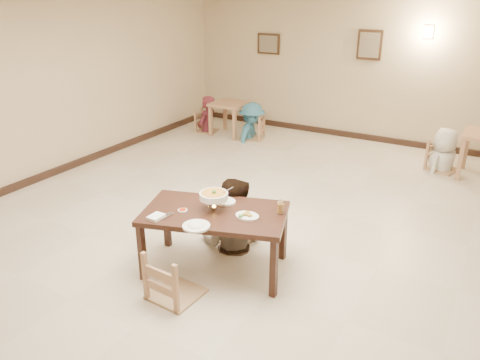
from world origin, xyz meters
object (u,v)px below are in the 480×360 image
Objects in this scene: bg_table_left at (230,109)px; drink_glass at (281,208)px; main_diner at (232,179)px; curry_warmer at (214,196)px; chair_far at (235,209)px; bg_chair_ll at (207,111)px; bg_chair_lr at (252,116)px; bg_diner_a at (206,96)px; chair_near at (174,252)px; bg_chair_rl at (446,143)px; bg_diner_b at (252,103)px; main_table at (215,218)px; bg_diner_c at (449,128)px.

drink_glass is at bearing -52.99° from bg_table_left.
curry_warmer is at bearing 86.61° from main_diner.
chair_far is 5.08m from bg_chair_ll.
drink_glass is 5.22m from bg_chair_lr.
chair_near is at bearing 28.32° from bg_diner_a.
bg_diner_b is (-3.92, -0.06, 0.28)m from bg_chair_rl.
drink_glass is at bearing 8.19° from main_table.
drink_glass is 0.20× the size of bg_table_left.
main_table is 11.94× the size of drink_glass.
main_table is 1.12× the size of bg_diner_b.
bg_chair_rl reaches higher than bg_chair_lr.
chair_near is 2.97× the size of curry_warmer.
bg_chair_ll is (-3.93, 4.39, -0.34)m from drink_glass.
curry_warmer is (-0.03, 0.03, 0.25)m from main_table.
chair_far is at bearing 100.13° from curry_warmer.
bg_table_left is (-2.69, 4.76, -0.07)m from main_table.
chair_far is 0.86× the size of bg_chair_lr.
bg_table_left is (-2.54, 4.06, 0.15)m from chair_far.
main_diner reaches higher than curry_warmer.
curry_warmer is 0.38× the size of bg_chair_ll.
chair_near is 0.69× the size of bg_diner_c.
curry_warmer is at bearing -155.97° from bg_chair_ll.
chair_far reaches higher than main_table.
bg_diner_c is at bearing -99.74° from bg_chair_ll.
chair_near is 6.25m from bg_diner_a.
bg_diner_c is (1.96, 4.09, 0.34)m from chair_far.
bg_diner_c reaches higher than chair_near.
bg_chair_rl is at bearing 51.45° from main_table.
main_diner is 5.19m from bg_chair_ll.
drink_glass is 5.89m from bg_diner_a.
bg_table_left is at bearing 78.99° from bg_diner_b.
main_diner is 4.64m from bg_chair_rl.
bg_chair_lr is at bearing 88.70° from bg_diner_a.
bg_diner_a reaches higher than bg_table_left.
drink_glass is at bearing -148.82° from bg_chair_ll.
bg_chair_rl reaches higher than chair_far.
chair_far is at bearing 84.13° from main_table.
bg_chair_lr is 3.92m from bg_chair_rl.
curry_warmer is 5.16m from bg_chair_lr.
chair_far is 0.86× the size of bg_chair_rl.
bg_diner_a is at bearing -0.00° from bg_chair_ll.
main_diner reaches higher than bg_diner_a.
main_table is 5.13m from bg_diner_c.
chair_near is 6.01m from bg_table_left.
main_diner reaches higher than bg_diner_c.
chair_far is at bearing -152.77° from bg_chair_ll.
main_table is at bearing 88.68° from main_diner.
main_diner is at bearing -75.15° from chair_far.
chair_far is 4.54m from bg_chair_rl.
chair_far is at bearing -2.27° from bg_diner_c.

